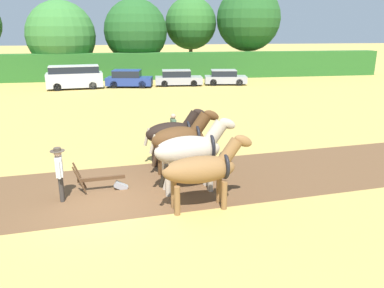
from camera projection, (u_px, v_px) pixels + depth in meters
The scene contains 18 objects.
ground_plane at pixel (105, 204), 11.65m from camera, with size 240.00×240.00×0.00m, color tan.
plowed_furrow_strip at pixel (37, 198), 12.10m from camera, with size 32.35×4.44×0.01m, color brown.
hedgerow at pixel (119, 66), 39.71m from camera, with size 58.84×1.80×2.76m, color #286023.
tree_center_left at pixel (61, 36), 40.05m from camera, with size 7.27×7.27×8.14m.
tree_center at pixel (136, 31), 41.68m from camera, with size 7.00×7.00×8.45m.
tree_center_right at pixel (191, 23), 44.36m from camera, with size 6.06×6.06×8.85m.
tree_right at pixel (249, 19), 43.55m from camera, with size 7.43×7.43×10.04m.
draft_horse_lead_left at pixel (203, 169), 11.05m from camera, with size 2.92×1.06×2.31m.
draft_horse_lead_right at pixel (191, 150), 12.27m from camera, with size 2.91×1.21×2.51m.
draft_horse_trail_left at pixel (181, 139), 13.55m from camera, with size 2.67×1.18×2.49m.
draft_horse_trail_right at pixel (173, 133), 14.86m from camera, with size 2.64×1.10×2.27m.
plow at pixel (106, 181), 12.55m from camera, with size 1.79×0.50×1.13m.
farmer_at_plow at pixel (59, 170), 11.63m from camera, with size 0.44×0.67×1.75m.
farmer_beside_team at pixel (173, 129), 16.53m from camera, with size 0.23×0.67×1.68m.
parked_van at pixel (75, 77), 33.68m from camera, with size 5.07×2.59×2.07m.
parked_car_left at pixel (129, 79), 34.77m from camera, with size 4.44×2.55×1.58m.
parked_car_center_left at pixel (178, 78), 35.68m from camera, with size 4.55×2.09×1.48m.
parked_car_center at pixel (225, 77), 36.27m from camera, with size 4.23×2.33×1.43m.
Camera 1 is at (0.92, -10.88, 5.24)m, focal length 35.00 mm.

